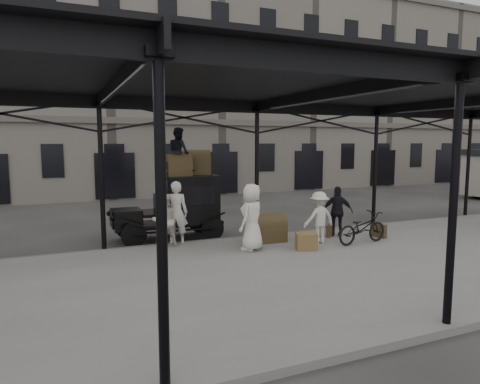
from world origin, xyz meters
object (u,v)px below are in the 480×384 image
Objects in this scene: porter_official at (338,211)px; taxi at (180,204)px; bicycle at (362,228)px; porter_left at (176,213)px; steamer_trunk_platform at (269,230)px; steamer_trunk_roof_near at (179,167)px.

taxi is at bearing 5.95° from porter_official.
bicycle is at bearing 126.52° from porter_official.
porter_official is (5.25, -1.07, -0.14)m from porter_left.
taxi is at bearing 138.67° from steamer_trunk_platform.
bicycle is 1.83× the size of steamer_trunk_platform.
taxi is 5.34m from porter_official.
steamer_trunk_platform is at bearing -174.45° from porter_left.
taxi is 3.56× the size of steamer_trunk_platform.
taxi is 1.86× the size of porter_left.
bicycle is 6.22m from steamer_trunk_roof_near.
porter_official is 2.05× the size of steamer_trunk_roof_near.
steamer_trunk_roof_near is (0.38, 1.05, 1.35)m from porter_left.
steamer_trunk_roof_near reaches higher than taxi.
porter_official is 0.90× the size of bicycle.
porter_left is at bearing 20.78° from porter_official.
porter_official is at bearing -168.17° from porter_left.
bicycle is (0.09, -1.17, -0.35)m from porter_official.
porter_left is 2.97m from steamer_trunk_platform.
porter_official is at bearing -1.61° from bicycle.
taxi is 4.45× the size of steamer_trunk_roof_near.
steamer_trunk_platform is at bearing 56.49° from bicycle.
steamer_trunk_roof_near is at bearing 50.58° from bicycle.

